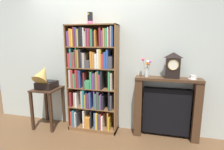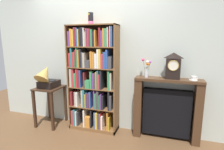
{
  "view_description": "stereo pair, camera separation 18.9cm",
  "coord_description": "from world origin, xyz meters",
  "px_view_note": "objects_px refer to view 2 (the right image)",
  "views": [
    {
      "loc": [
        1.09,
        -2.8,
        1.63
      ],
      "look_at": [
        0.35,
        0.12,
        1.03
      ],
      "focal_mm": 28.89,
      "sensor_mm": 36.0,
      "label": 1
    },
    {
      "loc": [
        1.27,
        -2.75,
        1.63
      ],
      "look_at": [
        0.35,
        0.12,
        1.03
      ],
      "focal_mm": 28.89,
      "sensor_mm": 36.0,
      "label": 2
    }
  ],
  "objects_px": {
    "gramophone": "(46,77)",
    "mantel_clock": "(173,66)",
    "teacup_with_saucer": "(194,78)",
    "fireplace_mantel": "(167,109)",
    "flower_vase": "(147,68)",
    "cup_stack": "(91,19)",
    "bookshelf": "(92,78)",
    "side_table_left": "(50,98)"
  },
  "relations": [
    {
      "from": "bookshelf",
      "to": "side_table_left",
      "type": "height_order",
      "value": "bookshelf"
    },
    {
      "from": "cup_stack",
      "to": "side_table_left",
      "type": "xyz_separation_m",
      "value": [
        -0.83,
        -0.12,
        -1.44
      ]
    },
    {
      "from": "fireplace_mantel",
      "to": "flower_vase",
      "type": "height_order",
      "value": "flower_vase"
    },
    {
      "from": "bookshelf",
      "to": "side_table_left",
      "type": "relative_size",
      "value": 2.52
    },
    {
      "from": "side_table_left",
      "to": "flower_vase",
      "type": "relative_size",
      "value": 2.42
    },
    {
      "from": "fireplace_mantel",
      "to": "flower_vase",
      "type": "xyz_separation_m",
      "value": [
        -0.35,
        -0.02,
        0.67
      ]
    },
    {
      "from": "fireplace_mantel",
      "to": "mantel_clock",
      "type": "bearing_deg",
      "value": -22.3
    },
    {
      "from": "gramophone",
      "to": "mantel_clock",
      "type": "distance_m",
      "value": 2.23
    },
    {
      "from": "cup_stack",
      "to": "side_table_left",
      "type": "bearing_deg",
      "value": -171.73
    },
    {
      "from": "fireplace_mantel",
      "to": "teacup_with_saucer",
      "type": "bearing_deg",
      "value": -3.23
    },
    {
      "from": "bookshelf",
      "to": "side_table_left",
      "type": "bearing_deg",
      "value": -174.44
    },
    {
      "from": "mantel_clock",
      "to": "flower_vase",
      "type": "height_order",
      "value": "mantel_clock"
    },
    {
      "from": "gramophone",
      "to": "teacup_with_saucer",
      "type": "bearing_deg",
      "value": 4.29
    },
    {
      "from": "fireplace_mantel",
      "to": "teacup_with_saucer",
      "type": "height_order",
      "value": "teacup_with_saucer"
    },
    {
      "from": "cup_stack",
      "to": "flower_vase",
      "type": "distance_m",
      "value": 1.25
    },
    {
      "from": "side_table_left",
      "to": "teacup_with_saucer",
      "type": "height_order",
      "value": "teacup_with_saucer"
    },
    {
      "from": "bookshelf",
      "to": "gramophone",
      "type": "distance_m",
      "value": 0.87
    },
    {
      "from": "bookshelf",
      "to": "flower_vase",
      "type": "xyz_separation_m",
      "value": [
        0.94,
        0.04,
        0.22
      ]
    },
    {
      "from": "bookshelf",
      "to": "mantel_clock",
      "type": "bearing_deg",
      "value": 1.66
    },
    {
      "from": "cup_stack",
      "to": "mantel_clock",
      "type": "xyz_separation_m",
      "value": [
        1.37,
        0.0,
        -0.74
      ]
    },
    {
      "from": "gramophone",
      "to": "cup_stack",
      "type": "bearing_deg",
      "value": 12.45
    },
    {
      "from": "flower_vase",
      "to": "teacup_with_saucer",
      "type": "bearing_deg",
      "value": 0.02
    },
    {
      "from": "mantel_clock",
      "to": "flower_vase",
      "type": "relative_size",
      "value": 1.33
    },
    {
      "from": "gramophone",
      "to": "mantel_clock",
      "type": "xyz_separation_m",
      "value": [
        2.2,
        0.18,
        0.28
      ]
    },
    {
      "from": "bookshelf",
      "to": "fireplace_mantel",
      "type": "bearing_deg",
      "value": 2.75
    },
    {
      "from": "fireplace_mantel",
      "to": "gramophone",
      "type": "bearing_deg",
      "value": -174.46
    },
    {
      "from": "fireplace_mantel",
      "to": "side_table_left",
      "type": "bearing_deg",
      "value": -176.13
    },
    {
      "from": "cup_stack",
      "to": "teacup_with_saucer",
      "type": "height_order",
      "value": "cup_stack"
    },
    {
      "from": "cup_stack",
      "to": "teacup_with_saucer",
      "type": "distance_m",
      "value": 1.91
    },
    {
      "from": "side_table_left",
      "to": "fireplace_mantel",
      "type": "distance_m",
      "value": 2.15
    },
    {
      "from": "bookshelf",
      "to": "teacup_with_saucer",
      "type": "distance_m",
      "value": 1.65
    },
    {
      "from": "bookshelf",
      "to": "cup_stack",
      "type": "relative_size",
      "value": 9.4
    },
    {
      "from": "cup_stack",
      "to": "gramophone",
      "type": "distance_m",
      "value": 1.34
    },
    {
      "from": "mantel_clock",
      "to": "teacup_with_saucer",
      "type": "relative_size",
      "value": 3.19
    },
    {
      "from": "side_table_left",
      "to": "fireplace_mantel",
      "type": "bearing_deg",
      "value": 3.87
    },
    {
      "from": "cup_stack",
      "to": "flower_vase",
      "type": "height_order",
      "value": "cup_stack"
    },
    {
      "from": "teacup_with_saucer",
      "to": "fireplace_mantel",
      "type": "bearing_deg",
      "value": 176.77
    },
    {
      "from": "gramophone",
      "to": "teacup_with_saucer",
      "type": "relative_size",
      "value": 3.8
    },
    {
      "from": "mantel_clock",
      "to": "bookshelf",
      "type": "bearing_deg",
      "value": -178.34
    },
    {
      "from": "bookshelf",
      "to": "mantel_clock",
      "type": "xyz_separation_m",
      "value": [
        1.35,
        0.04,
        0.28
      ]
    },
    {
      "from": "cup_stack",
      "to": "fireplace_mantel",
      "type": "xyz_separation_m",
      "value": [
        1.31,
        0.02,
        -1.47
      ]
    },
    {
      "from": "teacup_with_saucer",
      "to": "mantel_clock",
      "type": "bearing_deg",
      "value": -179.5
    }
  ]
}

